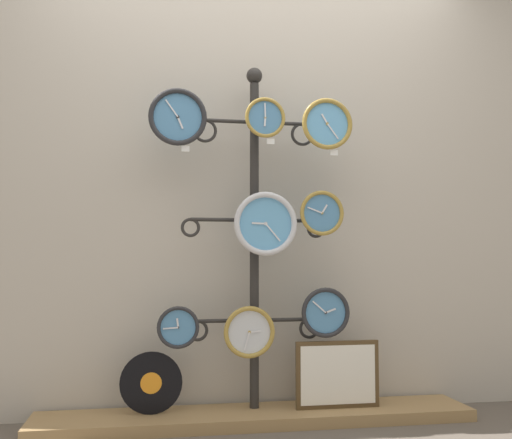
% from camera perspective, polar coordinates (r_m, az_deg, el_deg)
% --- Properties ---
extents(shop_wall, '(4.40, 0.04, 2.80)m').
position_cam_1_polar(shop_wall, '(3.33, -0.64, 6.24)').
color(shop_wall, '#BCB2A3').
rests_on(shop_wall, ground_plane).
extents(low_shelf, '(2.20, 0.36, 0.06)m').
position_cam_1_polar(low_shelf, '(3.16, 0.03, -18.28)').
color(low_shelf, '#9E7A4C').
rests_on(low_shelf, ground_plane).
extents(display_stand, '(0.76, 0.41, 1.84)m').
position_cam_1_polar(display_stand, '(3.12, -0.16, -6.63)').
color(display_stand, '#282623').
rests_on(display_stand, ground_plane).
extents(clock_top_left, '(0.29, 0.04, 0.29)m').
position_cam_1_polar(clock_top_left, '(3.08, -7.47, 9.64)').
color(clock_top_left, '#4C84B2').
extents(clock_top_center, '(0.21, 0.04, 0.21)m').
position_cam_1_polar(clock_top_center, '(3.11, 0.86, 9.66)').
color(clock_top_center, '#4C84B2').
extents(clock_top_right, '(0.27, 0.04, 0.27)m').
position_cam_1_polar(clock_top_right, '(3.18, 6.78, 9.01)').
color(clock_top_right, '#60A8DB').
extents(clock_middle_center, '(0.33, 0.04, 0.33)m').
position_cam_1_polar(clock_middle_center, '(3.04, 0.91, -0.41)').
color(clock_middle_center, '#60A8DB').
extents(clock_middle_right, '(0.23, 0.04, 0.23)m').
position_cam_1_polar(clock_middle_right, '(3.12, 6.27, 0.61)').
color(clock_middle_right, '#4C84B2').
extents(clock_bottom_left, '(0.21, 0.04, 0.21)m').
position_cam_1_polar(clock_bottom_left, '(3.02, -7.43, -10.15)').
color(clock_bottom_left, '#4C84B2').
extents(clock_bottom_center, '(0.26, 0.04, 0.26)m').
position_cam_1_polar(clock_bottom_center, '(3.05, -0.65, -10.66)').
color(clock_bottom_center, silver).
extents(clock_bottom_right, '(0.26, 0.04, 0.26)m').
position_cam_1_polar(clock_bottom_right, '(3.13, 6.62, -8.79)').
color(clock_bottom_right, '#4C84B2').
extents(vinyl_record, '(0.31, 0.01, 0.31)m').
position_cam_1_polar(vinyl_record, '(3.08, -9.96, -15.09)').
color(vinyl_record, black).
rests_on(vinyl_record, low_shelf).
extents(picture_frame, '(0.44, 0.02, 0.34)m').
position_cam_1_polar(picture_frame, '(3.19, 7.78, -14.41)').
color(picture_frame, '#4C381E').
rests_on(picture_frame, low_shelf).
extents(price_tag_upper, '(0.04, 0.00, 0.03)m').
position_cam_1_polar(price_tag_upper, '(3.05, -6.73, 6.71)').
color(price_tag_upper, white).
extents(price_tag_mid, '(0.04, 0.00, 0.03)m').
position_cam_1_polar(price_tag_mid, '(3.08, 1.40, 7.45)').
color(price_tag_mid, white).
extents(price_tag_lower, '(0.04, 0.00, 0.03)m').
position_cam_1_polar(price_tag_lower, '(3.16, 7.45, 6.33)').
color(price_tag_lower, white).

